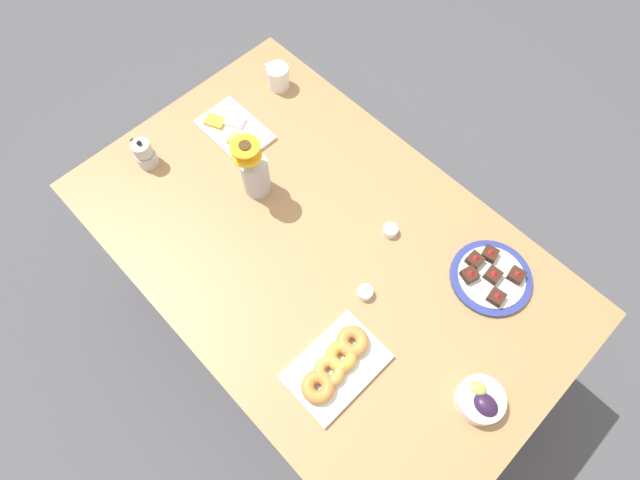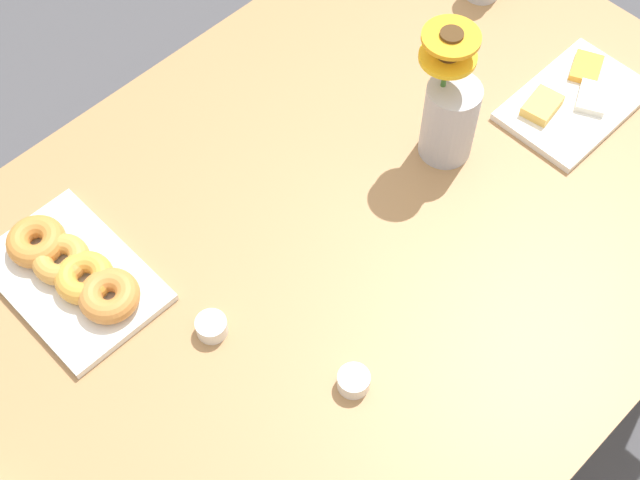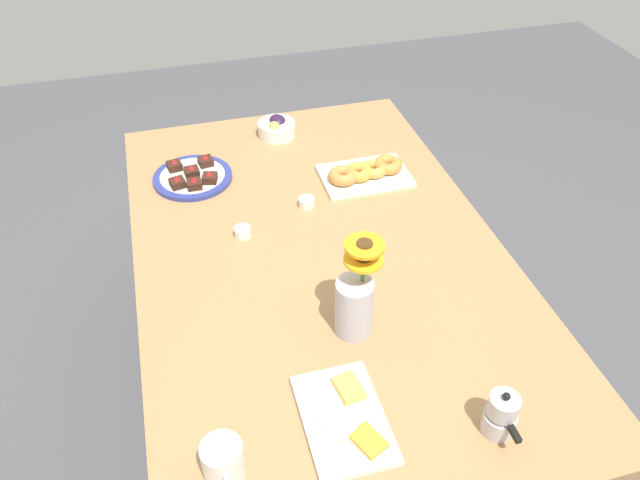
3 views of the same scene
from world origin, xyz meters
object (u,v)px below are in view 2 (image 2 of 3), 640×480
(croissant_platter, at_px, (73,272))
(jam_cup_berry, at_px, (354,381))
(cheese_platter, at_px, (574,101))
(flower_vase, at_px, (449,113))
(dining_table, at_px, (320,280))
(jam_cup_honey, at_px, (211,326))

(croissant_platter, xyz_separation_m, jam_cup_berry, (0.18, -0.43, -0.01))
(cheese_platter, distance_m, flower_vase, 0.27)
(jam_cup_berry, distance_m, flower_vase, 0.47)
(dining_table, xyz_separation_m, cheese_platter, (0.54, -0.09, 0.10))
(cheese_platter, bearing_deg, flower_vase, 157.94)
(cheese_platter, xyz_separation_m, jam_cup_berry, (-0.66, -0.10, 0.01))
(flower_vase, bearing_deg, cheese_platter, -22.06)
(cheese_platter, xyz_separation_m, croissant_platter, (-0.84, 0.33, 0.01))
(cheese_platter, distance_m, jam_cup_honey, 0.76)
(croissant_platter, xyz_separation_m, jam_cup_honey, (0.09, -0.22, -0.01))
(jam_cup_berry, height_order, flower_vase, flower_vase)
(croissant_platter, height_order, jam_cup_honey, croissant_platter)
(croissant_platter, bearing_deg, cheese_platter, -21.27)
(cheese_platter, relative_size, flower_vase, 0.99)
(jam_cup_berry, bearing_deg, jam_cup_honey, 112.87)
(dining_table, bearing_deg, flower_vase, 0.53)
(jam_cup_honey, height_order, jam_cup_berry, same)
(dining_table, height_order, jam_cup_berry, jam_cup_berry)
(cheese_platter, bearing_deg, dining_table, 170.07)
(croissant_platter, distance_m, jam_cup_berry, 0.46)
(cheese_platter, height_order, flower_vase, flower_vase)
(cheese_platter, xyz_separation_m, flower_vase, (-0.24, 0.10, 0.08))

